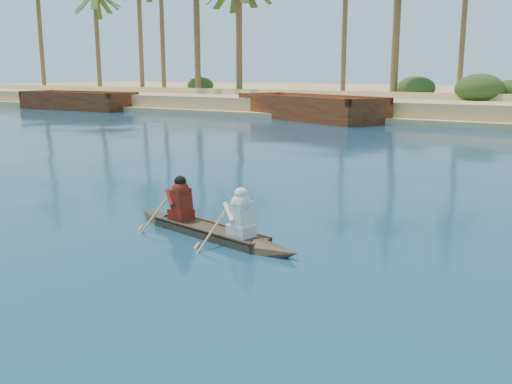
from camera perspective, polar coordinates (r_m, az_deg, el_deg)
The scene contains 5 objects.
ground at distance 14.06m, azimuth 1.81°, elevation -1.11°, with size 160.00×160.00×0.00m, color navy.
shrub_cluster at distance 43.93m, azimuth 23.23°, elevation 8.41°, with size 100.00×6.00×2.40m, color #213C15, non-canonical shape.
canoe at distance 11.26m, azimuth -4.67°, elevation -3.19°, with size 4.58×1.52×1.25m.
barge_left at distance 51.87m, azimuth -17.39°, elevation 8.59°, with size 10.79×3.84×1.78m.
barge_mid at distance 39.20m, azimuth 5.32°, elevation 8.23°, with size 12.06×8.02×1.91m.
Camera 1 is at (6.88, -11.84, 3.17)m, focal length 40.00 mm.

